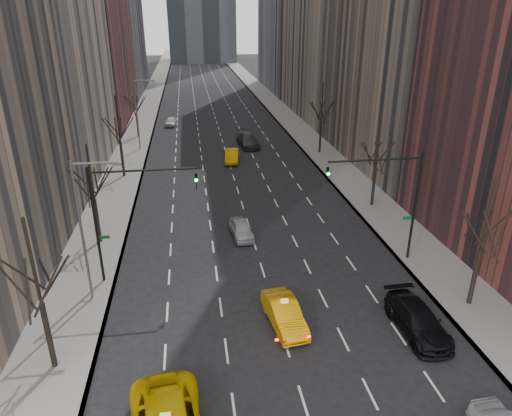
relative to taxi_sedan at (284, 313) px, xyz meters
name	(u,v)px	position (x,y,z in m)	size (l,w,h in m)	color
ground	(303,401)	(-0.26, -5.78, -0.75)	(400.00, 400.00, 0.00)	black
sidewalk_left	(146,113)	(-12.51, 64.22, -0.68)	(4.50, 320.00, 0.15)	slate
sidewalk_right	(278,109)	(11.99, 64.22, -0.68)	(4.50, 320.00, 0.15)	slate
tree_lw_a	(42,304)	(-12.26, -1.78, 3.13)	(3.36, 3.50, 8.28)	black
tree_lw_b	(94,199)	(-12.26, 12.22, 2.97)	(3.36, 3.50, 7.82)	black
tree_lw_c	(120,141)	(-12.26, 28.22, 3.29)	(3.36, 3.50, 8.74)	black
tree_lw_d	(136,113)	(-12.26, 46.22, 2.81)	(3.36, 3.50, 7.36)	black
tree_rw_a	(480,250)	(11.74, 0.22, 3.13)	(3.36, 3.50, 8.28)	black
tree_rw_b	(375,168)	(11.74, 16.22, 2.97)	(3.36, 3.50, 7.82)	black
tree_rw_c	(321,122)	(11.74, 34.22, 3.29)	(3.36, 3.50, 8.74)	black
traffic_mast_left	(121,206)	(-9.37, 6.22, 4.74)	(6.69, 0.39, 8.00)	black
traffic_mast_right	(394,191)	(8.85, 6.22, 4.74)	(6.69, 0.39, 8.00)	black
streetlight_near	(86,218)	(-11.10, 4.22, 4.87)	(2.83, 0.22, 9.00)	slate
streetlight_far	(139,107)	(-11.10, 39.22, 4.87)	(2.83, 0.22, 9.00)	slate
taxi_sedan	(284,313)	(0.00, 0.00, 0.00)	(1.59, 4.55, 1.50)	orange
silver_sedan_ahead	(241,229)	(-1.12, 11.66, -0.08)	(1.57, 3.91, 1.33)	#A9ACB1
parked_suv_black	(418,320)	(7.31, -1.73, 0.02)	(2.16, 5.31, 1.54)	black
far_taxi	(232,156)	(0.11, 32.16, -0.01)	(1.58, 4.52, 1.49)	#DE9804
far_suv_grey	(248,140)	(2.99, 38.85, 0.09)	(2.37, 5.82, 1.69)	#313137
far_car_white	(171,122)	(-7.71, 53.02, -0.08)	(1.58, 3.92, 1.34)	white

